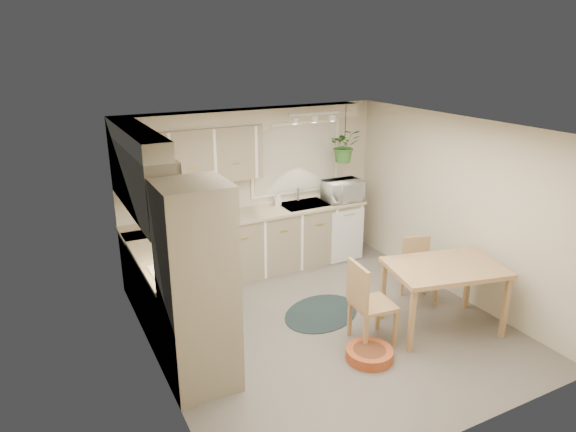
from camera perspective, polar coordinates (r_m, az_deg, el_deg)
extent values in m
plane|color=#646158|center=(6.41, 4.15, -12.01)|extent=(4.20, 4.20, 0.00)
plane|color=silver|center=(5.58, 4.74, 9.68)|extent=(4.20, 4.20, 0.00)
cube|color=beige|center=(7.66, -3.84, 3.02)|extent=(4.00, 0.04, 2.40)
cube|color=beige|center=(4.41, 19.09, -10.44)|extent=(4.00, 0.04, 2.40)
cube|color=beige|center=(5.19, -14.82, -5.47)|extent=(0.04, 4.20, 2.40)
cube|color=beige|center=(7.10, 18.31, 0.80)|extent=(0.04, 4.20, 2.40)
cube|color=gray|center=(6.34, -13.43, -8.24)|extent=(0.60, 1.85, 0.90)
cube|color=gray|center=(7.57, -4.18, -3.19)|extent=(3.60, 0.60, 0.90)
cube|color=tan|center=(6.15, -13.67, -4.32)|extent=(0.64, 1.89, 0.04)
cube|color=tan|center=(7.40, -4.24, 0.16)|extent=(3.64, 0.64, 0.04)
cube|color=gray|center=(5.00, -10.02, -8.01)|extent=(0.65, 0.65, 2.10)
cube|color=silver|center=(5.09, -6.56, -7.32)|extent=(0.02, 0.56, 0.58)
cube|color=gray|center=(5.95, -15.89, 3.94)|extent=(0.35, 2.00, 0.75)
cube|color=gray|center=(7.02, -10.90, 6.52)|extent=(2.00, 0.35, 0.75)
cube|color=beige|center=(5.85, -16.55, 8.41)|extent=(0.30, 2.00, 0.20)
cube|color=beige|center=(7.22, -5.02, 10.95)|extent=(3.60, 0.30, 0.20)
cube|color=silver|center=(5.63, -12.13, -6.15)|extent=(0.52, 0.58, 0.02)
cube|color=silver|center=(5.45, -12.65, -1.84)|extent=(0.40, 0.60, 0.14)
cube|color=beige|center=(7.83, 0.91, 6.43)|extent=(1.40, 0.02, 1.00)
cube|color=white|center=(7.84, 0.88, 6.45)|extent=(1.50, 0.02, 1.10)
cube|color=#A4A6AB|center=(7.79, 1.82, 1.01)|extent=(0.70, 0.48, 0.10)
cube|color=silver|center=(8.00, 6.64, -2.23)|extent=(0.58, 0.02, 0.83)
cube|color=silver|center=(7.26, 2.92, 11.28)|extent=(0.80, 0.04, 0.04)
cylinder|color=gold|center=(7.49, -2.84, 10.35)|extent=(0.30, 0.03, 0.30)
cube|color=tan|center=(6.42, 16.77, -8.62)|extent=(1.46, 1.13, 0.82)
cube|color=tan|center=(5.94, 9.46, -9.42)|extent=(0.51, 0.51, 0.99)
cube|color=tan|center=(6.98, 14.46, -5.97)|extent=(0.49, 0.49, 0.85)
ellipsoid|color=black|center=(6.66, 3.73, -10.70)|extent=(1.34, 1.21, 0.01)
cylinder|color=#BA5A25|center=(5.84, 9.02, -14.91)|extent=(0.58, 0.58, 0.12)
imported|color=silver|center=(7.95, 6.11, 3.07)|extent=(0.58, 0.33, 0.39)
imported|color=silver|center=(7.72, -1.20, 1.54)|extent=(0.11, 0.22, 0.10)
imported|color=#346A2A|center=(7.81, 6.30, 7.39)|extent=(0.60, 0.63, 0.39)
cube|color=black|center=(7.06, -10.97, 0.61)|extent=(0.24, 0.27, 0.35)
cube|color=#A4A6AB|center=(7.26, -6.99, 0.63)|extent=(0.31, 0.19, 0.18)
cube|color=tan|center=(7.30, -6.73, 0.94)|extent=(0.11, 0.11, 0.23)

